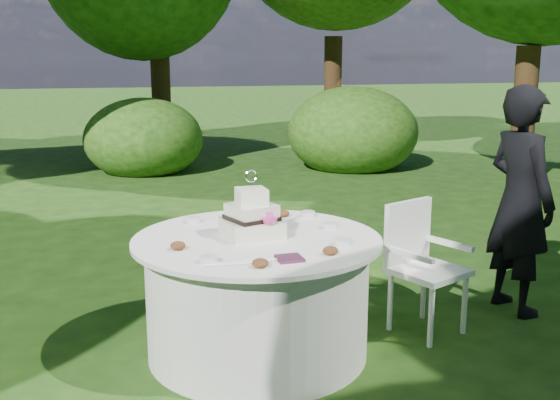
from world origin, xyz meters
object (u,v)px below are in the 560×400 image
object	(u,v)px
guest	(520,201)
chair	(420,257)
cake	(252,219)
napkins	(290,258)
table	(257,295)

from	to	relation	value
guest	chair	bearing A→B (deg)	91.87
cake	chair	distance (m)	1.25
napkins	cake	world-z (taller)	cake
napkins	guest	distance (m)	2.09
guest	cake	xyz separation A→B (m)	(-2.06, -0.13, 0.04)
guest	cake	world-z (taller)	guest
guest	cake	bearing A→B (deg)	88.06
table	chair	xyz separation A→B (m)	(1.17, 0.05, 0.13)
napkins	cake	bearing A→B (deg)	97.97
chair	guest	bearing A→B (deg)	7.38
table	chair	bearing A→B (deg)	2.61
cake	guest	bearing A→B (deg)	3.57
guest	table	distance (m)	2.10
guest	chair	world-z (taller)	guest
guest	chair	size ratio (longest dim) A/B	1.87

